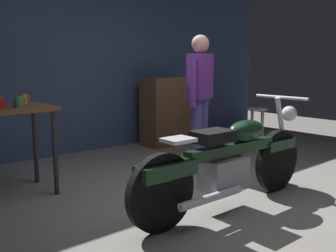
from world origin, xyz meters
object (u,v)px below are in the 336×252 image
shop_stool (257,117)px  mug_green_speckled (18,102)px  wooden_dresser (167,111)px  mug_red_diner (0,103)px  motorcycle (229,160)px  person_standing (200,95)px  mug_orange_travel (23,99)px

shop_stool → mug_green_speckled: bearing=176.5°
shop_stool → wooden_dresser: 1.44m
mug_red_diner → motorcycle: bearing=-47.1°
person_standing → motorcycle: bearing=32.6°
person_standing → mug_green_speckled: (-2.16, 0.33, 0.03)m
wooden_dresser → motorcycle: bearing=-118.8°
motorcycle → mug_orange_travel: bearing=122.7°
shop_stool → mug_orange_travel: bearing=171.2°
mug_orange_travel → mug_red_diner: bearing=-140.4°
motorcycle → mug_green_speckled: size_ratio=17.74×
shop_stool → mug_green_speckled: size_ratio=5.18×
mug_red_diner → person_standing: bearing=-9.4°
shop_stool → wooden_dresser: (-0.83, 1.17, 0.05)m
mug_red_diner → mug_green_speckled: size_ratio=0.87×
person_standing → shop_stool: bearing=161.7°
motorcycle → mug_green_speckled: 2.10m
mug_green_speckled → wooden_dresser: bearing=19.5°
shop_stool → mug_orange_travel: mug_orange_travel is taller
mug_red_diner → mug_orange_travel: 0.40m
shop_stool → mug_orange_travel: (-3.37, 0.52, 0.45)m
wooden_dresser → mug_green_speckled: wooden_dresser is taller
motorcycle → shop_stool: 2.57m
wooden_dresser → mug_green_speckled: size_ratio=8.91×
mug_red_diner → mug_green_speckled: bearing=-19.0°
motorcycle → shop_stool: (2.20, 1.33, 0.05)m
mug_red_diner → mug_green_speckled: mug_green_speckled is taller
person_standing → wooden_dresser: (0.54, 1.29, -0.38)m
wooden_dresser → mug_green_speckled: (-2.70, -0.96, 0.41)m
motorcycle → person_standing: (0.83, 1.21, 0.48)m
motorcycle → mug_orange_travel: (-1.17, 1.85, 0.50)m
wooden_dresser → mug_red_diner: size_ratio=10.21×
mug_green_speckled → shop_stool: bearing=-3.5°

